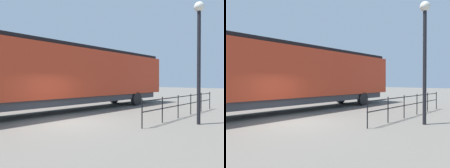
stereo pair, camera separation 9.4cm
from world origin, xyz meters
TOP-DOWN VIEW (x-y plane):
  - ground_plane at (0.00, 0.00)m, footprint 120.00×120.00m
  - locomotive at (-3.45, 2.54)m, footprint 2.84×18.93m
  - lamp_post at (4.46, 3.92)m, footprint 0.45×0.45m
  - platform_fence at (3.06, 5.60)m, footprint 0.05×8.43m

SIDE VIEW (x-z plane):
  - ground_plane at x=0.00m, z-range 0.00..0.00m
  - platform_fence at x=3.06m, z-range 0.17..1.42m
  - locomotive at x=-3.45m, z-range 0.25..4.61m
  - lamp_post at x=4.46m, z-range 0.95..6.61m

